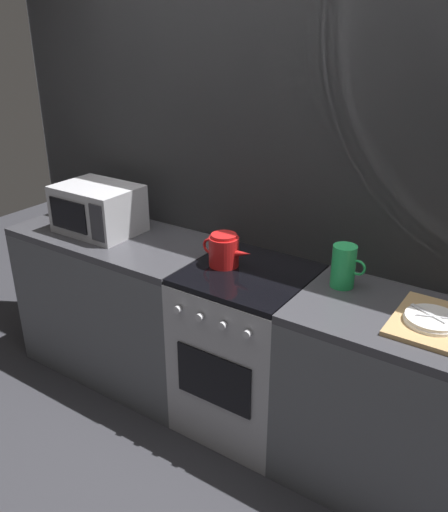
# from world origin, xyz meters

# --- Properties ---
(ground_plane) EXTENTS (8.00, 8.00, 0.00)m
(ground_plane) POSITION_xyz_m (0.00, 0.00, 0.00)
(ground_plane) COLOR #2D2D33
(back_wall) EXTENTS (3.60, 0.05, 2.40)m
(back_wall) POSITION_xyz_m (0.00, 0.32, 1.20)
(back_wall) COLOR gray
(back_wall) RESTS_ON ground_plane
(counter_left) EXTENTS (1.20, 0.60, 0.90)m
(counter_left) POSITION_xyz_m (-0.90, 0.00, 0.45)
(counter_left) COLOR #515459
(counter_left) RESTS_ON ground_plane
(stove_unit) EXTENTS (0.60, 0.63, 0.90)m
(stove_unit) POSITION_xyz_m (-0.00, -0.00, 0.45)
(stove_unit) COLOR #9E9EA3
(stove_unit) RESTS_ON ground_plane
(counter_right) EXTENTS (1.20, 0.60, 0.90)m
(counter_right) POSITION_xyz_m (0.90, 0.00, 0.45)
(counter_right) COLOR #515459
(counter_right) RESTS_ON ground_plane
(microwave) EXTENTS (0.46, 0.35, 0.27)m
(microwave) POSITION_xyz_m (-1.00, -0.01, 1.04)
(microwave) COLOR #B2B2B7
(microwave) RESTS_ON counter_left
(kettle) EXTENTS (0.28, 0.15, 0.17)m
(kettle) POSITION_xyz_m (-0.14, 0.00, 0.98)
(kettle) COLOR red
(kettle) RESTS_ON stove_unit
(pitcher) EXTENTS (0.16, 0.11, 0.20)m
(pitcher) POSITION_xyz_m (0.44, 0.12, 1.00)
(pitcher) COLOR green
(pitcher) RESTS_ON counter_right
(dish_pile) EXTENTS (0.30, 0.40, 0.06)m
(dish_pile) POSITION_xyz_m (0.87, -0.01, 0.92)
(dish_pile) COLOR tan
(dish_pile) RESTS_ON counter_right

